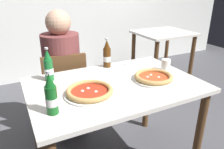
% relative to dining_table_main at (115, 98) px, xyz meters
% --- Properties ---
extents(dining_table_main, '(1.20, 0.80, 0.75)m').
position_rel_dining_table_main_xyz_m(dining_table_main, '(0.00, 0.00, 0.00)').
color(dining_table_main, silver).
rests_on(dining_table_main, ground_plane).
extents(chair_behind_table, '(0.44, 0.44, 0.85)m').
position_rel_dining_table_main_xyz_m(chair_behind_table, '(-0.22, 0.61, -0.15)').
color(chair_behind_table, brown).
rests_on(chair_behind_table, ground_plane).
extents(diner_seated, '(0.34, 0.34, 1.21)m').
position_rel_dining_table_main_xyz_m(diner_seated, '(-0.21, 0.66, -0.05)').
color(diner_seated, '#2D3342').
rests_on(diner_seated, ground_plane).
extents(dining_table_background, '(0.80, 0.70, 0.75)m').
position_rel_dining_table_main_xyz_m(dining_table_background, '(1.49, 1.30, -0.04)').
color(dining_table_background, silver).
rests_on(dining_table_background, ground_plane).
extents(pizza_margherita_near, '(0.33, 0.33, 0.04)m').
position_rel_dining_table_main_xyz_m(pizza_margherita_near, '(-0.22, -0.08, 0.13)').
color(pizza_margherita_near, white).
rests_on(pizza_margherita_near, dining_table_main).
extents(pizza_marinara_far, '(0.30, 0.30, 0.04)m').
position_rel_dining_table_main_xyz_m(pizza_marinara_far, '(0.28, -0.07, 0.14)').
color(pizza_marinara_far, white).
rests_on(pizza_marinara_far, dining_table_main).
extents(beer_bottle_left, '(0.07, 0.07, 0.25)m').
position_rel_dining_table_main_xyz_m(beer_bottle_left, '(0.10, 0.34, 0.22)').
color(beer_bottle_left, '#512D0F').
rests_on(beer_bottle_left, dining_table_main).
extents(beer_bottle_center, '(0.07, 0.07, 0.25)m').
position_rel_dining_table_main_xyz_m(beer_bottle_center, '(-0.40, 0.27, 0.22)').
color(beer_bottle_center, '#196B2D').
rests_on(beer_bottle_center, dining_table_main).
extents(beer_bottle_right, '(0.07, 0.07, 0.25)m').
position_rel_dining_table_main_xyz_m(beer_bottle_right, '(-0.48, -0.19, 0.22)').
color(beer_bottle_right, '#14591E').
rests_on(beer_bottle_right, dining_table_main).
extents(napkin_with_cutlery, '(0.23, 0.23, 0.01)m').
position_rel_dining_table_main_xyz_m(napkin_with_cutlery, '(0.28, 0.26, 0.12)').
color(napkin_with_cutlery, white).
rests_on(napkin_with_cutlery, dining_table_main).
extents(paper_cup, '(0.07, 0.07, 0.09)m').
position_rel_dining_table_main_xyz_m(paper_cup, '(0.48, 0.04, 0.16)').
color(paper_cup, white).
rests_on(paper_cup, dining_table_main).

